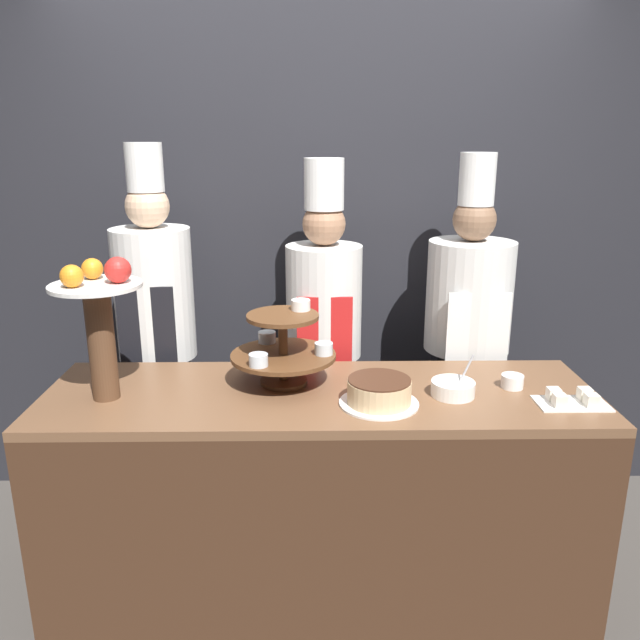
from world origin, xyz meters
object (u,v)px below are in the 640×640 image
at_px(tiered_stand, 284,347).
at_px(cake_round, 379,392).
at_px(serving_bowl_near, 453,388).
at_px(chef_center_right, 467,334).
at_px(cake_square_tray, 572,400).
at_px(chef_left, 157,326).
at_px(cup_white, 512,381).
at_px(fruit_pedestal, 100,315).
at_px(chef_center_left, 324,332).

xyz_separation_m(tiered_stand, cake_round, (0.34, -0.21, -0.10)).
height_order(tiered_stand, serving_bowl_near, tiered_stand).
bearing_deg(chef_center_right, cake_square_tray, -73.44).
bearing_deg(serving_bowl_near, tiered_stand, 168.18).
bearing_deg(serving_bowl_near, chef_left, 153.37).
xyz_separation_m(cake_square_tray, chef_left, (-1.64, 0.70, 0.07)).
xyz_separation_m(cup_white, serving_bowl_near, (-0.24, -0.07, 0.00)).
relative_size(cake_round, serving_bowl_near, 1.78).
distance_m(serving_bowl_near, chef_left, 1.38).
distance_m(tiered_stand, fruit_pedestal, 0.67).
height_order(cake_round, chef_center_left, chef_center_left).
distance_m(cake_round, chef_center_right, 0.84).
relative_size(tiered_stand, cake_round, 1.42).
distance_m(tiered_stand, chef_center_left, 0.52).
bearing_deg(chef_center_left, cake_square_tray, -38.91).
bearing_deg(fruit_pedestal, chef_center_left, 37.44).
bearing_deg(chef_center_left, tiered_stand, -108.52).
relative_size(cake_round, chef_left, 0.16).
bearing_deg(chef_center_left, chef_left, -179.99).
height_order(tiered_stand, cake_round, tiered_stand).
bearing_deg(cake_square_tray, serving_bowl_near, 168.07).
xyz_separation_m(tiered_stand, chef_center_left, (0.16, 0.49, -0.10)).
height_order(fruit_pedestal, chef_left, chef_left).
bearing_deg(cake_square_tray, tiered_stand, 168.14).
height_order(cake_round, chef_center_right, chef_center_right).
distance_m(cup_white, serving_bowl_near, 0.25).
height_order(cup_white, chef_left, chef_left).
relative_size(serving_bowl_near, chef_center_right, 0.09).
height_order(fruit_pedestal, cup_white, fruit_pedestal).
distance_m(serving_bowl_near, chef_center_right, 0.65).
height_order(fruit_pedestal, serving_bowl_near, fruit_pedestal).
relative_size(tiered_stand, serving_bowl_near, 2.52).
distance_m(fruit_pedestal, chef_left, 0.66).
relative_size(cup_white, chef_left, 0.05).
height_order(tiered_stand, chef_center_left, chef_center_left).
bearing_deg(cup_white, cake_square_tray, -43.76).
xyz_separation_m(chef_left, chef_center_right, (1.43, 0.00, -0.04)).
xyz_separation_m(chef_center_left, chef_center_right, (0.66, -0.00, -0.01)).
bearing_deg(fruit_pedestal, chef_left, 86.53).
bearing_deg(tiered_stand, fruit_pedestal, -168.55).
height_order(fruit_pedestal, cake_round, fruit_pedestal).
bearing_deg(chef_left, serving_bowl_near, -26.63).
bearing_deg(fruit_pedestal, cup_white, 2.69).
bearing_deg(chef_center_right, chef_center_left, 180.00).
height_order(cake_square_tray, chef_left, chef_left).
relative_size(cake_square_tray, chef_center_left, 0.14).
xyz_separation_m(cake_round, serving_bowl_near, (0.28, 0.08, -0.02)).
xyz_separation_m(tiered_stand, serving_bowl_near, (0.63, -0.13, -0.12)).
relative_size(serving_bowl_near, chef_left, 0.09).
distance_m(chef_center_left, chef_center_right, 0.66).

